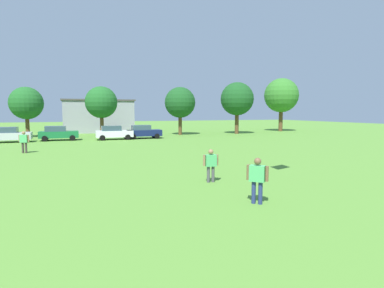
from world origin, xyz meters
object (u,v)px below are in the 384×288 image
at_px(adult_bystander, 257,177).
at_px(tree_center_right, 180,103).
at_px(parked_car_green_1, 58,133).
at_px(tree_far_right, 281,96).
at_px(tree_left, 26,103).
at_px(parked_car_navy_3, 143,132).
at_px(bystander_near_trees, 211,163).
at_px(parked_car_white_2, 114,133).
at_px(bystander_midfield, 24,140).
at_px(tree_right, 237,99).
at_px(parked_car_silver_0, 9,135).
at_px(tree_center_left, 101,102).

distance_m(adult_bystander, tree_center_right, 34.86).
xyz_separation_m(parked_car_green_1, tree_far_right, (34.92, 5.89, 5.20)).
bearing_deg(tree_far_right, tree_left, 179.55).
bearing_deg(tree_center_right, parked_car_navy_3, -144.82).
bearing_deg(tree_far_right, bystander_near_trees, -129.96).
distance_m(parked_car_navy_3, tree_center_right, 8.57).
distance_m(parked_car_white_2, tree_far_right, 30.01).
relative_size(bystander_midfield, tree_right, 0.23).
relative_size(parked_car_silver_0, tree_far_right, 0.48).
height_order(adult_bystander, parked_car_navy_3, adult_bystander).
height_order(bystander_midfield, tree_left, tree_left).
bearing_deg(tree_far_right, adult_bystander, -126.63).
bearing_deg(tree_center_left, bystander_midfield, -113.37).
bearing_deg(parked_car_silver_0, tree_right, 7.00).
bearing_deg(adult_bystander, tree_left, 154.49).
xyz_separation_m(parked_car_silver_0, tree_right, (29.83, 3.66, 4.37)).
height_order(tree_left, tree_center_right, tree_center_right).
xyz_separation_m(adult_bystander, bystander_near_trees, (-0.19, 3.83, -0.07)).
xyz_separation_m(parked_car_navy_3, tree_center_right, (6.29, 4.43, 3.77)).
bearing_deg(tree_left, parked_car_green_1, -57.37).
xyz_separation_m(tree_center_right, tree_far_right, (18.79, 2.21, 1.42)).
height_order(parked_car_navy_3, tree_far_right, tree_far_right).
height_order(parked_car_silver_0, tree_left, tree_left).
relative_size(adult_bystander, parked_car_silver_0, 0.40).
bearing_deg(tree_right, tree_center_right, 174.98).
distance_m(tree_center_left, tree_right, 19.75).
relative_size(parked_car_silver_0, tree_right, 0.56).
bearing_deg(parked_car_white_2, tree_center_right, 25.67).
distance_m(bystander_near_trees, tree_center_left, 32.30).
bearing_deg(adult_bystander, parked_car_silver_0, 160.06).
relative_size(adult_bystander, parked_car_navy_3, 0.40).
xyz_separation_m(bystander_near_trees, parked_car_silver_0, (-12.93, 25.48, -0.09)).
bearing_deg(tree_center_left, bystander_near_trees, -85.29).
bearing_deg(bystander_midfield, parked_car_navy_3, -119.67).
xyz_separation_m(bystander_midfield, tree_center_right, (18.12, 14.95, 3.57)).
bearing_deg(adult_bystander, bystander_midfield, 164.39).
xyz_separation_m(bystander_midfield, tree_left, (-1.98, 17.46, 3.36)).
bearing_deg(tree_center_right, bystander_near_trees, -105.20).
xyz_separation_m(tree_center_left, tree_far_right, (29.55, 0.13, 1.45)).
height_order(parked_car_navy_3, tree_center_left, tree_center_left).
relative_size(parked_car_white_2, tree_left, 0.66).
bearing_deg(bystander_near_trees, tree_right, -114.81).
height_order(parked_car_white_2, tree_right, tree_right).
distance_m(parked_car_green_1, tree_center_right, 16.97).
xyz_separation_m(bystander_near_trees, tree_far_right, (26.92, 32.12, 5.11)).
relative_size(parked_car_green_1, parked_car_white_2, 1.00).
distance_m(parked_car_green_1, parked_car_navy_3, 9.86).
bearing_deg(parked_car_white_2, adult_bystander, -86.07).
bearing_deg(tree_left, tree_right, -6.48).
relative_size(parked_car_silver_0, tree_left, 0.66).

